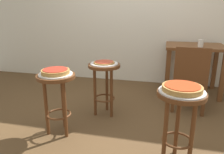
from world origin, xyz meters
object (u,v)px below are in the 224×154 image
Objects in this scene: serving_plate_leftside at (104,64)px; pizza_foreground at (182,88)px; stool_middle at (57,90)px; dining_table at (194,54)px; stool_leftside at (104,77)px; serving_plate_foreground at (182,91)px; condiment_shaker at (199,43)px; stool_foreground at (180,111)px; cup_near_edge at (201,43)px; wooden_chair at (190,76)px; pizza_leftside at (104,62)px; serving_plate_middle at (56,74)px; pizza_middle at (55,71)px.

pizza_foreground is at bearing -41.71° from serving_plate_leftside.
stool_middle is 0.76× the size of dining_table.
serving_plate_foreground is at bearing -41.71° from stool_leftside.
pizza_foreground is 3.52× the size of condiment_shaker.
stool_foreground is 1.70m from cup_near_edge.
dining_table is 7.97× the size of cup_near_edge.
serving_plate_leftside is (-0.84, 0.75, 0.17)m from stool_foreground.
cup_near_edge reaches higher than stool_middle.
stool_middle is 1.97× the size of serving_plate_leftside.
wooden_chair is at bearing -98.57° from dining_table.
cup_near_edge is at bearing 36.49° from serving_plate_leftside.
stool_foreground is 2.59× the size of pizza_leftside.
pizza_leftside is (0.35, 0.54, 0.02)m from serving_plate_middle.
serving_plate_middle is at bearing -137.26° from cup_near_edge.
serving_plate_leftside is 0.39× the size of dining_table.
serving_plate_leftside is 3.09× the size of cup_near_edge.
stool_leftside is at bearing -143.51° from cup_near_edge.
serving_plate_middle is at bearing -134.82° from condiment_shaker.
stool_foreground is 1.81m from condiment_shaker.
stool_middle is at bearing -122.90° from pizza_leftside.
stool_foreground is 1.97× the size of serving_plate_leftside.
stool_middle is 0.76× the size of wooden_chair.
pizza_foreground is 1.13m from pizza_leftside.
pizza_middle reaches higher than pizza_leftside.
condiment_shaker is at bearing 79.12° from serving_plate_foreground.
condiment_shaker reaches higher than pizza_leftside.
condiment_shaker is 0.75m from wooden_chair.
pizza_middle is at bearing -122.90° from serving_plate_leftside.
pizza_middle is at bearing -26.57° from serving_plate_middle.
wooden_chair is at bearing 32.98° from pizza_middle.
stool_middle is 0.67m from pizza_leftside.
pizza_foreground and pizza_middle have the same top height.
serving_plate_leftside is at bearing 138.29° from pizza_foreground.
dining_table is (1.48, 1.59, 0.14)m from stool_middle.
dining_table is 0.72m from wooden_chair.
condiment_shaker is at bearing 45.18° from pizza_middle.
stool_middle is (-1.20, 0.21, 0.00)m from stool_foreground.
pizza_middle is (0.00, -0.00, 0.20)m from stool_middle.
cup_near_edge is at bearing 78.21° from pizza_foreground.
stool_foreground is 6.09× the size of cup_near_edge.
pizza_middle is 0.43× the size of stool_leftside.
condiment_shaker is (0.34, 1.75, 0.32)m from stool_foreground.
serving_plate_leftside is (0.35, 0.54, 0.00)m from serving_plate_middle.
pizza_foreground is at bearing -41.71° from stool_leftside.
serving_plate_middle is 2.10m from cup_near_edge.
cup_near_edge reaches higher than pizza_foreground.
dining_table reaches higher than pizza_foreground.
stool_foreground is at bearing -9.95° from serving_plate_middle.
condiment_shaker reaches higher than serving_plate_leftside.
pizza_leftside is (0.00, 0.00, 0.02)m from serving_plate_leftside.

